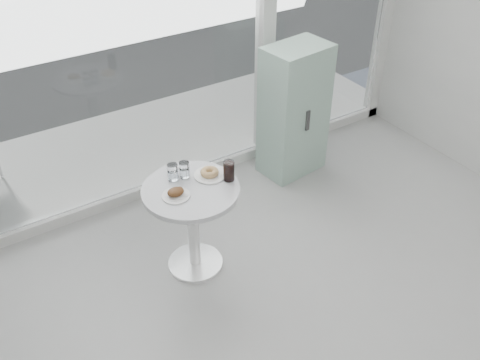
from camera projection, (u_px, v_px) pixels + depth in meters
storefront at (183, 4)px, 4.33m from camera, size 5.00×0.14×3.00m
main_table at (192, 212)px, 4.01m from camera, size 0.72×0.72×0.77m
patio_deck at (153, 140)px, 5.83m from camera, size 5.60×1.60×0.05m
mint_cabinet at (294, 111)px, 5.07m from camera, size 0.64×0.47×1.30m
plate_fritter at (176, 193)px, 3.79m from camera, size 0.20×0.20×0.07m
plate_donut at (210, 173)px, 4.00m from camera, size 0.24×0.24×0.06m
water_tumbler_a at (173, 173)px, 3.94m from camera, size 0.08×0.08×0.13m
water_tumbler_b at (184, 171)px, 3.96m from camera, size 0.08×0.08×0.13m
cola_glass at (229, 171)px, 3.92m from camera, size 0.08×0.08×0.16m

